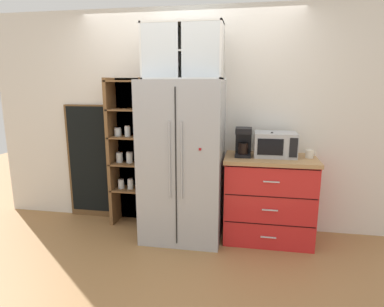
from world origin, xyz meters
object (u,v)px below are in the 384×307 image
at_px(refrigerator, 183,161).
at_px(chalkboard_menu, 90,162).
at_px(mug_red, 271,153).
at_px(microwave, 275,144).
at_px(mug_cream, 310,154).
at_px(bottle_green, 271,146).
at_px(coffee_maker, 243,142).

height_order(refrigerator, chalkboard_menu, refrigerator).
bearing_deg(mug_red, microwave, 54.32).
distance_m(refrigerator, mug_cream, 1.35).
height_order(mug_cream, chalkboard_menu, chalkboard_menu).
relative_size(microwave, chalkboard_menu, 0.30).
xyz_separation_m(mug_red, chalkboard_menu, (-2.22, 0.26, -0.25)).
xyz_separation_m(mug_cream, chalkboard_menu, (-2.62, 0.23, -0.25)).
bearing_deg(refrigerator, mug_red, 3.87).
relative_size(mug_red, chalkboard_menu, 0.08).
bearing_deg(bottle_green, microwave, 53.70).
height_order(coffee_maker, mug_red, coffee_maker).
xyz_separation_m(refrigerator, mug_cream, (1.34, 0.10, 0.11)).
bearing_deg(microwave, refrigerator, -172.93).
bearing_deg(chalkboard_menu, refrigerator, -14.33).
xyz_separation_m(refrigerator, bottle_green, (0.94, 0.06, 0.18)).
height_order(refrigerator, mug_red, refrigerator).
distance_m(microwave, coffee_maker, 0.34).
bearing_deg(bottle_green, refrigerator, -176.20).
distance_m(refrigerator, chalkboard_menu, 1.33).
bearing_deg(coffee_maker, mug_red, -3.16).
bearing_deg(refrigerator, bottle_green, 3.80).
height_order(microwave, bottle_green, bottle_green).
bearing_deg(bottle_green, mug_red, 34.05).
height_order(refrigerator, coffee_maker, refrigerator).
relative_size(coffee_maker, mug_cream, 2.63).
bearing_deg(chalkboard_menu, coffee_maker, -7.29).
bearing_deg(chalkboard_menu, mug_red, -6.75).
relative_size(microwave, bottle_green, 1.64).
distance_m(mug_red, chalkboard_menu, 2.25).
xyz_separation_m(mug_red, bottle_green, (-0.00, -0.00, 0.07)).
bearing_deg(bottle_green, mug_cream, 5.26).
bearing_deg(bottle_green, chalkboard_menu, 173.21).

